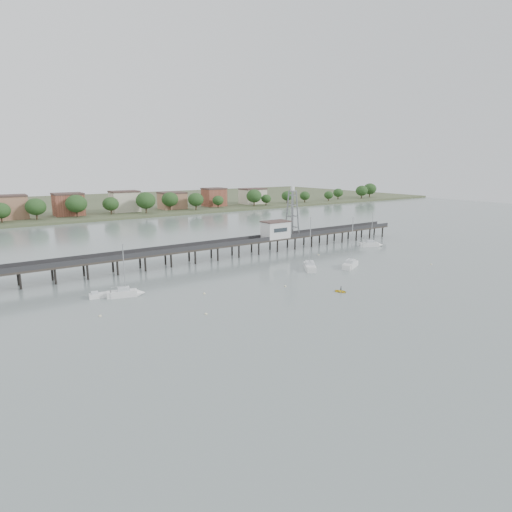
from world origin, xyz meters
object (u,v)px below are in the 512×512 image
Objects in this scene: pier at (203,248)px; sailboat_b at (129,293)px; yellow_dinghy at (341,292)px; sailboat_c at (309,265)px; sailboat_d at (352,264)px; white_tender at (99,295)px; lattice_tower at (292,214)px; sailboat_e at (373,244)px.

sailboat_b reaches higher than pier.
pier reaches higher than yellow_dinghy.
sailboat_c is (18.91, -22.54, -3.16)m from pier.
sailboat_c is 11.62m from sailboat_d.
pier reaches higher than white_tender.
sailboat_c reaches higher than sailboat_d.
lattice_tower is at bearing 58.77° from sailboat_d.
sailboat_d is 63.11m from white_tender.
sailboat_b reaches higher than white_tender.
sailboat_e is 0.82× the size of sailboat_c.
sailboat_b is 0.83× the size of sailboat_d.
pier is at bearing 50.86° from sailboat_b.
yellow_dinghy is (10.20, -42.43, -3.79)m from pier.
yellow_dinghy is at bearing -20.71° from white_tender.
white_tender is (-64.44, -17.49, -10.62)m from lattice_tower.
sailboat_c reaches higher than pier.
sailboat_e is 1.03× the size of sailboat_b.
lattice_tower is 3.70× the size of white_tender.
lattice_tower is (31.50, 0.00, 7.31)m from pier.
white_tender is (-32.94, -17.49, -3.32)m from pier.
sailboat_c is at bearing 127.11° from sailboat_d.
sailboat_c is 1.24× the size of sailboat_b.
sailboat_d is at bearing -81.13° from sailboat_c.
sailboat_d reaches higher than yellow_dinghy.
pier is 35.78× the size of white_tender.
sailboat_e is 4.68× the size of yellow_dinghy.
white_tender is 49.83m from yellow_dinghy.
sailboat_c is at bearing 41.02° from yellow_dinghy.
sailboat_e is at bearing 12.53° from white_tender.
lattice_tower is 1.32× the size of sailboat_e.
sailboat_c is at bearing -119.18° from lattice_tower.
sailboat_d reaches higher than sailboat_b.
sailboat_b is at bearing -145.06° from sailboat_e.
white_tender is at bearing -164.81° from lattice_tower.
lattice_tower is at bearing 24.51° from white_tender.
pier is 13.07× the size of sailboat_b.
sailboat_d reaches higher than pier.
sailboat_d reaches higher than sailboat_e.
lattice_tower reaches higher than yellow_dinghy.
sailboat_d is at bearing -119.97° from sailboat_e.
sailboat_b is 5.84m from white_tender.
sailboat_e reaches higher than sailboat_b.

